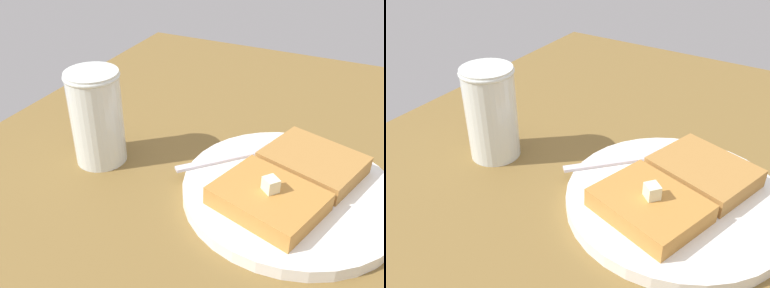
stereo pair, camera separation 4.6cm
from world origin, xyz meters
TOP-DOWN VIEW (x-y plane):
  - table_surface at (0.00, 0.00)cm, footprint 93.66×93.66cm
  - plate at (3.17, 6.06)cm, footprint 22.89×22.89cm
  - toast_slice_left at (-0.93, 7.37)cm, footprint 10.64×11.92cm
  - toast_slice_middle at (7.26, 4.75)cm, footprint 10.64×11.92cm
  - butter_pat_primary at (-0.85, 7.27)cm, footprint 1.90×1.92cm
  - fork at (7.06, 12.07)cm, footprint 12.52×12.13cm
  - syrup_jar at (0.67, 28.57)cm, footprint 6.28×6.28cm

SIDE VIEW (x-z plane):
  - table_surface at x=0.00cm, z-range 0.00..2.05cm
  - plate at x=3.17cm, z-range 2.15..3.52cm
  - fork at x=7.06cm, z-range 3.41..3.77cm
  - toast_slice_left at x=-0.93cm, z-range 3.41..5.44cm
  - toast_slice_middle at x=7.26cm, z-range 3.41..5.44cm
  - butter_pat_primary at x=-0.85cm, z-range 5.44..6.86cm
  - syrup_jar at x=0.67cm, z-range 1.54..12.86cm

